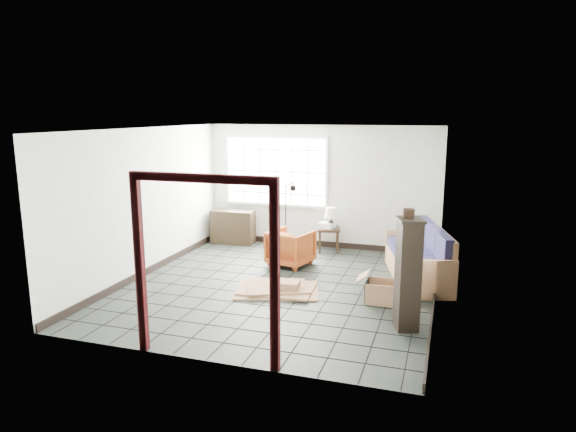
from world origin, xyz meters
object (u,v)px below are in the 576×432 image
(side_table, at_px, (329,232))
(tall_shelf, at_px, (408,273))
(armchair, at_px, (291,246))
(futon_sofa, at_px, (421,260))

(side_table, height_order, tall_shelf, tall_shelf)
(armchair, xyz_separation_m, tall_shelf, (2.35, -2.30, 0.39))
(armchair, xyz_separation_m, side_table, (0.46, 1.18, 0.04))
(side_table, bearing_deg, tall_shelf, -61.53)
(tall_shelf, bearing_deg, futon_sofa, 69.76)
(tall_shelf, bearing_deg, armchair, 116.94)
(armchair, height_order, tall_shelf, tall_shelf)
(futon_sofa, relative_size, tall_shelf, 1.49)
(futon_sofa, bearing_deg, tall_shelf, -106.78)
(futon_sofa, bearing_deg, side_table, 131.68)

